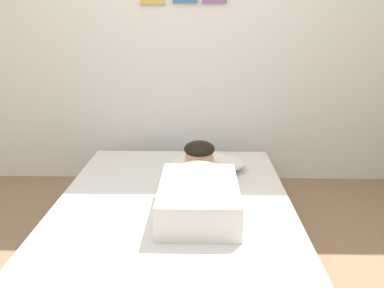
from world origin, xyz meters
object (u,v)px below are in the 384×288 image
Objects in this scene: bed at (175,221)px; person_lying at (199,186)px; pillow at (209,163)px; coffee_cup at (206,168)px; cell_phone at (195,200)px.

bed is 0.31m from person_lying.
pillow is at bearing 83.33° from person_lying.
bed is at bearing 150.61° from person_lying.
pillow is 4.16× the size of coffee_cup.
person_lying is at bearing -96.67° from pillow.
person_lying reaches higher than bed.
coffee_cup reaches higher than bed.
person_lying is at bearing -61.56° from cell_phone.
cell_phone is (-0.02, 0.04, -0.10)m from person_lying.
pillow is at bearing 80.09° from cell_phone.
cell_phone is at bearing -17.29° from bed.
person_lying reaches higher than coffee_cup.
pillow reaches higher than cell_phone.
coffee_cup is (-0.02, -0.05, -0.02)m from pillow.
bed is 15.29× the size of coffee_cup.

